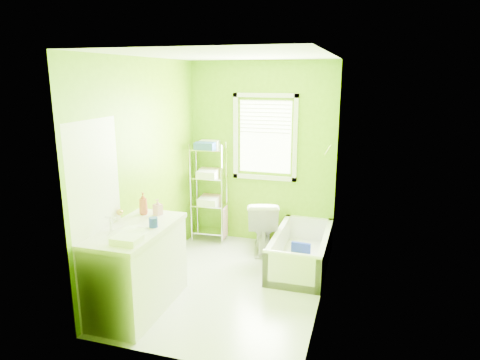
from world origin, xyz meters
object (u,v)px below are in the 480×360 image
(bathtub, at_px, (301,255))
(vanity, at_px, (137,266))
(toilet, at_px, (263,225))
(wire_shelf_unit, at_px, (209,181))

(bathtub, relative_size, vanity, 1.20)
(bathtub, bearing_deg, toilet, 148.88)
(bathtub, bearing_deg, wire_shelf_unit, 159.55)
(toilet, height_order, vanity, vanity)
(vanity, bearing_deg, bathtub, 45.65)
(bathtub, height_order, toilet, toilet)
(toilet, distance_m, wire_shelf_unit, 1.02)
(bathtub, relative_size, wire_shelf_unit, 0.97)
(vanity, bearing_deg, wire_shelf_unit, 89.22)
(toilet, xyz_separation_m, wire_shelf_unit, (-0.85, 0.18, 0.52))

